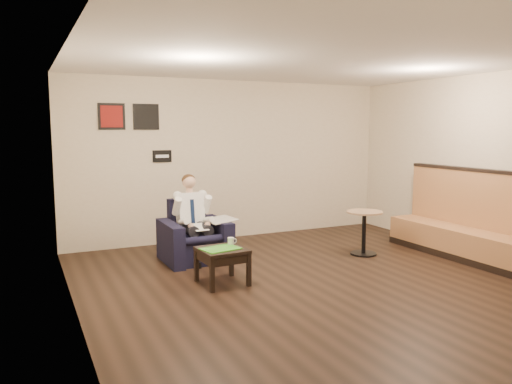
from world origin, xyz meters
name	(u,v)px	position (x,y,z in m)	size (l,w,h in m)	color
ground	(325,282)	(0.00, 0.00, 0.00)	(6.00, 6.00, 0.00)	black
wall_back	(233,160)	(0.00, 3.00, 1.40)	(6.00, 0.02, 2.80)	beige
wall_left	(73,185)	(-3.00, 0.00, 1.40)	(0.02, 6.00, 2.80)	beige
wall_right	(494,166)	(3.00, 0.00, 1.40)	(0.02, 6.00, 2.80)	beige
ceiling	(329,59)	(0.00, 0.00, 2.80)	(6.00, 6.00, 0.02)	white
seating_sign	(162,156)	(-1.30, 2.98, 1.50)	(0.32, 0.02, 0.20)	black
art_print_left	(112,116)	(-2.10, 2.98, 2.15)	(0.42, 0.03, 0.42)	maroon
art_print_right	(146,117)	(-1.55, 2.98, 2.15)	(0.42, 0.03, 0.42)	black
armchair	(195,231)	(-1.17, 1.72, 0.45)	(0.92, 0.92, 0.89)	black
seated_man	(197,222)	(-1.17, 1.61, 0.61)	(0.58, 0.87, 1.22)	white
lap_papers	(199,227)	(-1.17, 1.51, 0.55)	(0.20, 0.29, 0.01)	white
newspaper	(220,220)	(-0.80, 1.63, 0.61)	(0.39, 0.49, 0.01)	silver
side_table	(222,266)	(-1.22, 0.51, 0.23)	(0.56, 0.56, 0.46)	black
green_folder	(220,249)	(-1.25, 0.49, 0.46)	(0.46, 0.33, 0.01)	green
coffee_mug	(231,241)	(-1.04, 0.64, 0.51)	(0.08, 0.08, 0.10)	white
smartphone	(220,245)	(-1.17, 0.67, 0.46)	(0.14, 0.07, 0.01)	black
banquette	(465,214)	(2.59, 0.14, 0.67)	(0.62, 2.61, 1.33)	#A97041
cafe_table	(364,233)	(1.33, 0.94, 0.34)	(0.55, 0.55, 0.69)	#A67F5A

